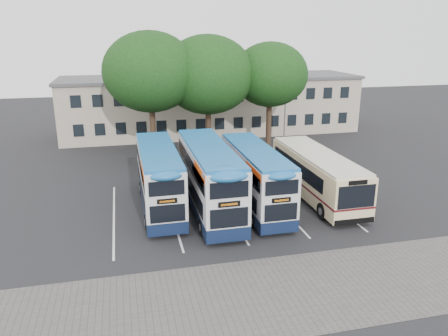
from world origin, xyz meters
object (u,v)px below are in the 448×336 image
object	(u,v)px
tree_right	(270,75)
bus_dd_left	(159,175)
tree_left	(150,72)
bus_dd_mid	(209,176)
bus_single	(316,172)
lamp_post	(286,93)
bus_dd_right	(255,175)
tree_mid	(208,75)

from	to	relation	value
tree_right	bus_dd_left	xyz separation A→B (m)	(-11.43, -12.05, -4.90)
tree_left	bus_dd_mid	xyz separation A→B (m)	(2.41, -12.80, -5.26)
bus_single	bus_dd_left	bearing A→B (deg)	177.30
tree_right	bus_single	world-z (taller)	tree_right
lamp_post	bus_dd_mid	world-z (taller)	lamp_post
bus_dd_right	bus_single	distance (m)	4.64
bus_dd_mid	tree_left	bearing A→B (deg)	100.68
tree_mid	tree_right	size ratio (longest dim) A/B	1.07
lamp_post	tree_mid	world-z (taller)	tree_mid
lamp_post	bus_dd_right	xyz separation A→B (m)	(-7.86, -15.33, -2.94)
bus_dd_mid	bus_single	size ratio (longest dim) A/B	0.97
tree_left	bus_dd_right	world-z (taller)	tree_left
tree_mid	bus_dd_mid	distance (m)	14.36
tree_right	bus_dd_mid	bearing A→B (deg)	-122.43
tree_left	bus_dd_left	world-z (taller)	tree_left
tree_right	bus_dd_right	bearing A→B (deg)	-112.33
tree_left	tree_mid	xyz separation A→B (m)	(5.04, 0.46, -0.39)
tree_left	tree_mid	bearing A→B (deg)	5.21
tree_mid	tree_right	distance (m)	5.81
tree_mid	tree_right	world-z (taller)	tree_mid
tree_right	bus_single	distance (m)	13.66
tree_right	bus_dd_right	distance (m)	15.21
tree_mid	bus_single	distance (m)	14.51
lamp_post	bus_dd_mid	distance (m)	18.96
bus_dd_left	bus_dd_right	distance (m)	6.10
tree_right	bus_dd_mid	world-z (taller)	tree_right
tree_right	bus_dd_left	world-z (taller)	tree_right
tree_right	bus_dd_left	distance (m)	17.32
tree_left	bus_dd_mid	world-z (taller)	tree_left
bus_single	bus_dd_right	bearing A→B (deg)	-170.59
lamp_post	bus_dd_right	size ratio (longest dim) A/B	0.97
bus_dd_right	lamp_post	bearing A→B (deg)	62.85
tree_mid	bus_dd_mid	world-z (taller)	tree_mid
tree_left	tree_mid	distance (m)	5.08
lamp_post	bus_dd_left	size ratio (longest dim) A/B	0.95
tree_mid	tree_right	bearing A→B (deg)	0.20
tree_left	bus_single	size ratio (longest dim) A/B	1.06
lamp_post	bus_dd_mid	size ratio (longest dim) A/B	0.89
lamp_post	bus_single	bearing A→B (deg)	-102.75
tree_right	lamp_post	bearing A→B (deg)	40.22
lamp_post	bus_dd_right	world-z (taller)	lamp_post
bus_dd_mid	lamp_post	bearing A→B (deg)	54.70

